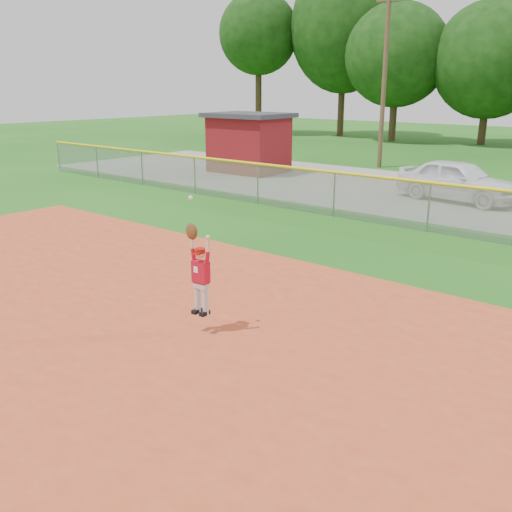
{
  "coord_description": "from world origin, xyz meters",
  "views": [
    {
      "loc": [
        6.75,
        -6.24,
        4.25
      ],
      "look_at": [
        0.01,
        1.86,
        1.1
      ],
      "focal_mm": 40.0,
      "sensor_mm": 36.0,
      "label": 1
    }
  ],
  "objects": [
    {
      "name": "ballplayer",
      "position": [
        -0.01,
        0.36,
        1.19
      ],
      "size": [
        0.54,
        0.24,
        2.1
      ],
      "color": "silver",
      "rests_on": "ground"
    },
    {
      "name": "utility_shed",
      "position": [
        -12.23,
        16.01,
        1.51
      ],
      "size": [
        4.01,
        3.15,
        2.97
      ],
      "color": "#630E11",
      "rests_on": "ground"
    },
    {
      "name": "car_white_a",
      "position": [
        -1.1,
        15.2,
        0.81
      ],
      "size": [
        4.81,
        2.45,
        1.57
      ],
      "primitive_type": "imported",
      "rotation": [
        0.0,
        0.0,
        1.44
      ],
      "color": "white",
      "rests_on": "parking_strip"
    },
    {
      "name": "ground",
      "position": [
        0.0,
        0.0,
        0.0
      ],
      "size": [
        120.0,
        120.0,
        0.0
      ],
      "primitive_type": "plane",
      "color": "#1D5A14",
      "rests_on": "ground"
    },
    {
      "name": "parking_strip",
      "position": [
        0.0,
        16.0,
        0.01
      ],
      "size": [
        44.0,
        10.0,
        0.03
      ],
      "primitive_type": "cube",
      "color": "gray",
      "rests_on": "ground"
    },
    {
      "name": "clay_infield",
      "position": [
        0.0,
        -3.0,
        0.02
      ],
      "size": [
        24.0,
        16.0,
        0.04
      ],
      "primitive_type": "cube",
      "color": "#B43E20",
      "rests_on": "ground"
    },
    {
      "name": "outfield_fence",
      "position": [
        0.0,
        10.0,
        0.88
      ],
      "size": [
        40.06,
        0.1,
        1.55
      ],
      "color": "gray",
      "rests_on": "ground"
    }
  ]
}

